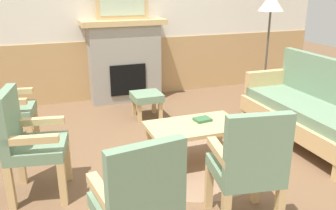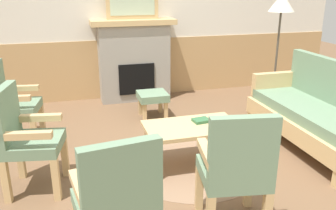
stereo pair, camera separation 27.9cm
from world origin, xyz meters
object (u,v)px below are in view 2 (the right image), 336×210
book_on_table (201,120)px  armchair_front_left (117,199)px  footstool (153,98)px  armchair_front_center (236,167)px  coffee_table (192,130)px  floor_lamp_by_couch (281,10)px  fireplace (134,60)px  couch (317,114)px  armchair_by_window_left (24,135)px  armchair_near_fireplace (9,100)px  framed_picture (132,0)px

book_on_table → armchair_front_left: size_ratio=0.17×
book_on_table → footstool: size_ratio=0.42×
footstool → armchair_front_center: bearing=-89.4°
coffee_table → floor_lamp_by_couch: bearing=37.2°
armchair_front_center → coffee_table: bearing=88.0°
coffee_table → armchair_front_center: size_ratio=0.98×
fireplace → armchair_front_left: bearing=-102.2°
couch → armchair_front_left: 2.78m
floor_lamp_by_couch → armchair_by_window_left: bearing=-157.7°
armchair_near_fireplace → armchair_by_window_left: same height
armchair_by_window_left → floor_lamp_by_couch: floor_lamp_by_couch is taller
armchair_near_fireplace → armchair_front_left: 2.48m
framed_picture → couch: 3.09m
framed_picture → coffee_table: framed_picture is taller
couch → coffee_table: (-1.52, -0.05, -0.01)m
footstool → armchair_front_center: size_ratio=0.41×
fireplace → footstool: bearing=-84.6°
armchair_front_left → armchair_front_center: size_ratio=1.00×
framed_picture → couch: bearing=-54.2°
coffee_table → armchair_by_window_left: 1.59m
armchair_by_window_left → couch: bearing=1.6°
floor_lamp_by_couch → framed_picture: bearing=151.3°
framed_picture → footstool: bearing=-84.6°
book_on_table → fireplace: bearing=96.8°
fireplace → book_on_table: fireplace is taller
armchair_front_center → book_on_table: bearing=81.9°
book_on_table → armchair_front_left: (-1.06, -1.32, 0.08)m
framed_picture → coffee_table: size_ratio=0.83×
armchair_front_center → floor_lamp_by_couch: floor_lamp_by_couch is taller
fireplace → coffee_table: bearing=-86.4°
book_on_table → armchair_front_left: armchair_front_left is taller
framed_picture → fireplace: bearing=-90.0°
book_on_table → armchair_near_fireplace: 2.21m
armchair_by_window_left → armchair_front_center: bearing=-33.8°
book_on_table → armchair_front_left: bearing=-128.7°
armchair_front_center → footstool: bearing=90.6°
coffee_table → book_on_table: book_on_table is taller
fireplace → armchair_by_window_left: fireplace is taller
coffee_table → armchair_near_fireplace: armchair_near_fireplace is taller
framed_picture → book_on_table: size_ratio=4.74×
couch → armchair_near_fireplace: same height
couch → coffee_table: couch is taller
book_on_table → armchair_front_center: bearing=-98.1°
book_on_table → armchair_near_fireplace: bearing=153.4°
fireplace → couch: 2.87m
footstool → couch: bearing=-41.9°
armchair_near_fireplace → armchair_front_left: (0.91, -2.31, 0.00)m
coffee_table → book_on_table: (0.12, 0.07, 0.07)m
armchair_by_window_left → coffee_table: bearing=1.3°
fireplace → armchair_by_window_left: bearing=-120.8°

